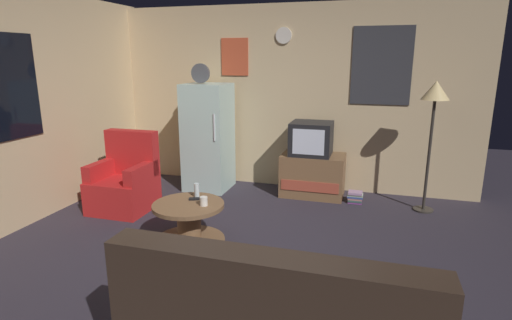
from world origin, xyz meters
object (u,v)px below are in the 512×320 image
Objects in this scene: crt_tv at (311,138)px; armchair at (125,182)px; tv_stand at (313,175)px; mug_ceramic_white at (204,201)px; fridge at (208,137)px; wine_glass at (197,190)px; standing_lamp at (435,101)px; remote_control at (196,199)px; coffee_table at (189,223)px; book_stack at (355,197)px.

crt_tv reaches higher than armchair.
tv_stand is 2.03m from mug_ceramic_white.
fridge is 3.28× the size of crt_tv.
standing_lamp is at bearing 31.24° from wine_glass.
crt_tv is at bearing 39.79° from remote_control.
tv_stand is at bearing 38.86° from remote_control.
tv_stand is at bearing 62.10° from coffee_table.
coffee_table is (-2.39, -1.65, -1.14)m from standing_lamp.
wine_glass is 0.10m from remote_control.
remote_control reaches higher than coffee_table.
mug_ceramic_white is at bearing -68.65° from fridge.
standing_lamp reaches higher than remote_control.
crt_tv is (1.45, 0.10, 0.04)m from fridge.
wine_glass is 1.67× the size of mug_ceramic_white.
armchair is (-2.17, -1.16, 0.05)m from tv_stand.
mug_ceramic_white is at bearing -26.78° from armchair.
coffee_table is (0.51, -1.74, -0.54)m from fridge.
standing_lamp is (1.42, -0.19, 1.07)m from tv_stand.
remote_control is (-0.91, -1.72, -0.36)m from crt_tv.
fridge is 1.90m from mug_ceramic_white.
crt_tv is 3.60× the size of remote_control.
crt_tv is (-0.04, -0.00, 0.51)m from tv_stand.
tv_stand is 1.97m from remote_control.
book_stack is at bearing 50.87° from mug_ceramic_white.
crt_tv is at bearing 167.17° from book_stack.
tv_stand is 0.53× the size of standing_lamp.
standing_lamp is (1.45, -0.19, 0.56)m from crt_tv.
armchair is at bearing -122.66° from fridge.
mug_ceramic_white is 0.45× the size of book_stack.
wine_glass reaches higher than book_stack.
tv_stand is 0.51m from crt_tv.
standing_lamp reaches higher than crt_tv.
standing_lamp is at bearing 34.60° from coffee_table.
tv_stand is 4.22× the size of book_stack.
armchair is (-2.13, -1.16, -0.46)m from crt_tv.
wine_glass reaches higher than tv_stand.
mug_ceramic_white reaches higher than book_stack.
crt_tv is 0.96m from book_stack.
wine_glass is at bearing -71.50° from fridge.
crt_tv is at bearing 62.98° from coffee_table.
crt_tv is at bearing 28.59° from armchair.
wine_glass is at bearing 88.75° from coffee_table.
wine_glass is at bearing -120.63° from tv_stand.
crt_tv is at bearing -178.50° from tv_stand.
fridge is 2.18m from book_stack.
book_stack is (-0.83, 0.05, -1.28)m from standing_lamp.
armchair is at bearing -151.80° from tv_stand.
mug_ceramic_white is (-0.77, -1.85, -0.32)m from crt_tv.
armchair is (-1.20, 0.48, -0.16)m from wine_glass.
standing_lamp reaches higher than coffee_table.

